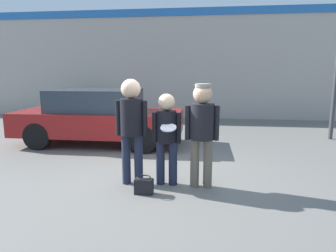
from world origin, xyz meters
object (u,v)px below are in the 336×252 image
Objects in this scene: handbag at (144,186)px; person_left at (131,121)px; person_middle_with_frisbee at (167,132)px; shrub at (82,104)px; parked_car_near at (99,117)px; person_right at (202,125)px.

person_left is at bearing 124.59° from handbag.
person_middle_with_frisbee is 0.97m from handbag.
shrub is 4.15× the size of handbag.
parked_car_near is at bearing 129.03° from person_middle_with_frisbee.
person_right reaches higher than parked_car_near.
person_right is (0.60, -0.04, 0.14)m from person_middle_with_frisbee.
parked_car_near is (-1.61, 2.77, -0.37)m from person_left.
person_left is 6.09× the size of handbag.
parked_car_near reaches higher than shrub.
handbag is (-0.31, -0.46, -0.79)m from person_middle_with_frisbee.
person_left is at bearing -59.81° from parked_car_near.
person_middle_with_frisbee reaches higher than handbag.
parked_car_near is at bearing 120.79° from handbag.
person_right is 1.37m from handbag.
person_right is 1.41× the size of shrub.
shrub reaches higher than handbag.
handbag is (1.90, -3.19, -0.61)m from parked_car_near.
person_middle_with_frisbee is 0.62m from person_right.
handbag is at bearing -59.21° from parked_car_near.
person_right is at bearing -44.58° from parked_car_near.
parked_car_near is 14.59× the size of handbag.
person_middle_with_frisbee is at bearing 56.15° from handbag.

